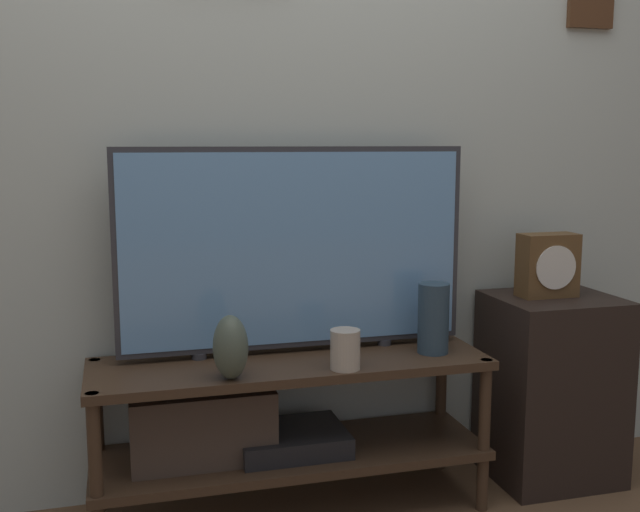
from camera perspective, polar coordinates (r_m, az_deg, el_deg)
The scene contains 8 objects.
wall_back at distance 2.63m, azimuth -3.65°, elevation 11.37°, with size 6.40×0.08×2.70m.
media_console at distance 2.52m, azimuth -4.64°, elevation -12.29°, with size 1.30×0.40×0.53m.
television at distance 2.50m, azimuth -1.96°, elevation 0.57°, with size 1.18×0.05×0.69m.
vase_tall_ceramic at distance 2.56m, azimuth 8.63°, elevation -4.71°, with size 0.10×0.10×0.24m.
vase_urn_stoneware at distance 2.28m, azimuth -6.83°, elevation -6.91°, with size 0.11×0.13×0.20m.
candle_jar at distance 2.37m, azimuth 1.93°, elevation -7.13°, with size 0.10×0.10×0.13m.
side_table at distance 2.92m, azimuth 17.18°, elevation -9.53°, with size 0.44×0.39×0.68m.
mantel_clock at distance 2.81m, azimuth 16.97°, elevation -0.68°, with size 0.21×0.11×0.23m.
Camera 1 is at (-0.54, -2.07, 1.23)m, focal length 42.00 mm.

